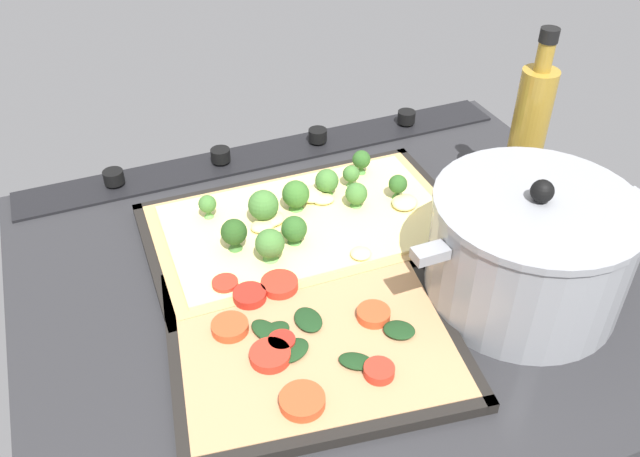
# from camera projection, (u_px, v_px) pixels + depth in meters

# --- Properties ---
(ground_plane) EXTENTS (0.76, 0.64, 0.03)m
(ground_plane) POSITION_uv_depth(u_px,v_px,m) (349.00, 280.00, 0.80)
(ground_plane) COLOR #28282B
(stove_control_panel) EXTENTS (0.73, 0.07, 0.03)m
(stove_control_panel) POSITION_uv_depth(u_px,v_px,m) (271.00, 151.00, 0.99)
(stove_control_panel) COLOR black
(stove_control_panel) RESTS_ON ground_plane
(baking_tray_front) EXTENTS (0.40, 0.25, 0.01)m
(baking_tray_front) POSITION_uv_depth(u_px,v_px,m) (307.00, 230.00, 0.84)
(baking_tray_front) COLOR black
(baking_tray_front) RESTS_ON ground_plane
(broccoli_pizza) EXTENTS (0.38, 0.23, 0.06)m
(broccoli_pizza) POSITION_uv_depth(u_px,v_px,m) (305.00, 220.00, 0.84)
(broccoli_pizza) COLOR tan
(broccoli_pizza) RESTS_ON baking_tray_front
(baking_tray_back) EXTENTS (0.33, 0.30, 0.01)m
(baking_tray_back) POSITION_uv_depth(u_px,v_px,m) (313.00, 339.00, 0.70)
(baking_tray_back) COLOR black
(baking_tray_back) RESTS_ON ground_plane
(veggie_pizza_back) EXTENTS (0.30, 0.27, 0.02)m
(veggie_pizza_back) POSITION_uv_depth(u_px,v_px,m) (308.00, 335.00, 0.69)
(veggie_pizza_back) COLOR tan
(veggie_pizza_back) RESTS_ON baking_tray_back
(cooking_pot) EXTENTS (0.28, 0.22, 0.15)m
(cooking_pot) POSITION_uv_depth(u_px,v_px,m) (528.00, 250.00, 0.72)
(cooking_pot) COLOR gray
(cooking_pot) RESTS_ON ground_plane
(oil_bottle) EXTENTS (0.04, 0.04, 0.24)m
(oil_bottle) POSITION_uv_depth(u_px,v_px,m) (528.00, 136.00, 0.84)
(oil_bottle) COLOR olive
(oil_bottle) RESTS_ON ground_plane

